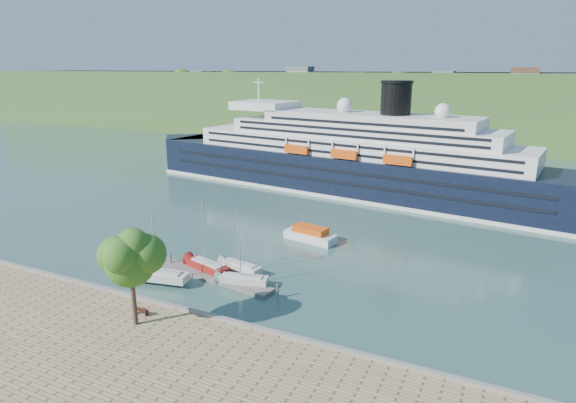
# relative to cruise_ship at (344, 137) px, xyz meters

# --- Properties ---
(ground) EXTENTS (400.00, 400.00, 0.00)m
(ground) POSITION_rel_cruise_ship_xyz_m (-2.20, -59.31, -11.75)
(ground) COLOR #294946
(ground) RESTS_ON ground
(far_hillside) EXTENTS (400.00, 50.00, 24.00)m
(far_hillside) POSITION_rel_cruise_ship_xyz_m (-2.20, 85.69, 0.25)
(far_hillside) COLOR #2C5823
(far_hillside) RESTS_ON ground
(quay_coping) EXTENTS (220.00, 0.50, 0.30)m
(quay_coping) POSITION_rel_cruise_ship_xyz_m (-2.20, -59.51, -10.60)
(quay_coping) COLOR slate
(quay_coping) RESTS_ON promenade
(cruise_ship) EXTENTS (105.74, 29.00, 23.50)m
(cruise_ship) POSITION_rel_cruise_ship_xyz_m (0.00, 0.00, 0.00)
(cruise_ship) COLOR black
(cruise_ship) RESTS_ON ground
(park_bench) EXTENTS (1.78, 0.95, 1.08)m
(park_bench) POSITION_rel_cruise_ship_xyz_m (-0.33, -62.25, -10.21)
(park_bench) COLOR #422112
(park_bench) RESTS_ON promenade
(promenade_tree) EXTENTS (6.63, 6.63, 10.99)m
(promenade_tree) POSITION_rel_cruise_ship_xyz_m (0.59, -63.96, -5.26)
(promenade_tree) COLOR #245516
(promenade_tree) RESTS_ON promenade
(floating_pontoon) EXTENTS (19.74, 4.91, 0.44)m
(floating_pontoon) POSITION_rel_cruise_ship_xyz_m (-0.84, -49.60, -11.53)
(floating_pontoon) COLOR gray
(floating_pontoon) RESTS_ON ground
(sailboat_white_near) EXTENTS (8.04, 3.63, 10.03)m
(sailboat_white_near) POSITION_rel_cruise_ship_xyz_m (-4.79, -53.84, -6.73)
(sailboat_white_near) COLOR silver
(sailboat_white_near) RESTS_ON ground
(sailboat_red) EXTENTS (7.54, 3.85, 9.38)m
(sailboat_red) POSITION_rel_cruise_ship_xyz_m (-1.34, -48.67, -7.06)
(sailboat_red) COLOR maroon
(sailboat_red) RESTS_ON ground
(sailboat_white_far) EXTENTS (6.68, 3.24, 8.32)m
(sailboat_white_far) POSITION_rel_cruise_ship_xyz_m (4.88, -49.91, -7.59)
(sailboat_white_far) COLOR silver
(sailboat_white_far) RESTS_ON ground
(tender_launch) EXTENTS (8.65, 4.30, 2.28)m
(tender_launch) POSITION_rel_cruise_ship_xyz_m (5.90, -31.71, -10.61)
(tender_launch) COLOR #E44D0D
(tender_launch) RESTS_ON ground
(sailboat_extra) EXTENTS (6.51, 2.82, 8.15)m
(sailboat_extra) POSITION_rel_cruise_ship_xyz_m (2.52, -46.69, -7.68)
(sailboat_extra) COLOR silver
(sailboat_extra) RESTS_ON ground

